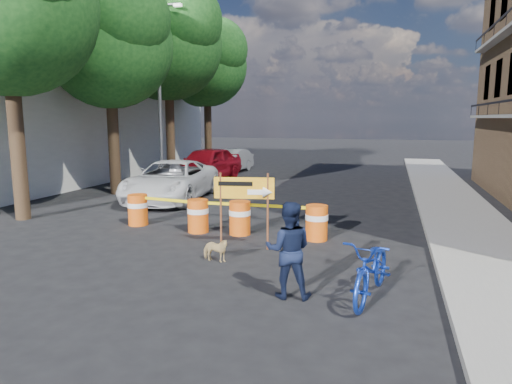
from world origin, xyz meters
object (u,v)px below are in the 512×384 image
Objects in this scene: barrel_mid_left at (198,215)px; barrel_far_right at (317,222)px; bicycle at (374,240)px; suv_white at (171,181)px; sedan_red at (207,164)px; pedestrian at (289,250)px; barrel_far_left at (138,209)px; detour_sign at (252,194)px; dog at (215,250)px; sedan_silver at (230,161)px; barrel_mid_right at (240,217)px.

barrel_mid_left is 1.00× the size of barrel_far_right.
barrel_mid_left is 0.43× the size of bicycle.
suv_white is 1.10× the size of sedan_red.
pedestrian is 0.80× the size of bicycle.
barrel_far_left is at bearing 172.21° from barrel_mid_left.
bicycle is at bearing -49.84° from detour_sign.
barrel_mid_left is at bearing 36.53° from dog.
detour_sign reaches higher than sedan_red.
barrel_far_right is 0.53× the size of pedestrian.
sedan_red is at bearing -85.10° from sedan_silver.
barrel_mid_left is at bearing -61.61° from suv_white.
detour_sign is (0.71, -1.25, 0.86)m from barrel_mid_right.
sedan_red is (-5.03, 9.79, 0.36)m from barrel_mid_right.
sedan_silver is (0.00, 3.39, -0.16)m from sedan_red.
detour_sign is 2.90× the size of dog.
barrel_mid_right is (1.18, 0.08, 0.00)m from barrel_mid_left.
sedan_red is (-7.08, 9.77, 0.36)m from barrel_far_right.
bicycle is at bearing -57.87° from sedan_silver.
detour_sign is 1.08× the size of pedestrian.
detour_sign is (-1.34, -1.26, 0.86)m from barrel_far_right.
dog is at bearing 171.68° from bicycle.
bicycle is at bearing -51.45° from suv_white.
sedan_red reaches higher than barrel_mid_left.
sedan_red reaches higher than sedan_silver.
barrel_far_left is 4.31m from dog.
sedan_silver reaches higher than dog.
bicycle is 15.89m from sedan_red.
detour_sign is at bearing -63.39° from sedan_silver.
suv_white reaches higher than barrel_mid_right.
bicycle reaches higher than sedan_red.
barrel_mid_right is 1.00× the size of barrel_far_right.
pedestrian reaches higher than sedan_red.
barrel_mid_right is 0.53× the size of pedestrian.
barrel_mid_left is 5.07m from pedestrian.
barrel_far_right is 3.90m from pedestrian.
sedan_red is at bearing 92.69° from suv_white.
barrel_mid_right is 1.43× the size of dog.
bicycle is at bearing -36.16° from barrel_mid_left.
dog is at bearing -123.30° from detour_sign.
sedan_red is at bearing -71.77° from pedestrian.
barrel_mid_right is 0.43× the size of bicycle.
barrel_far_left is 1.00× the size of barrel_far_right.
suv_white is at bearing 124.78° from barrel_mid_left.
barrel_far_right is 7.46m from suv_white.
barrel_far_right is 0.18× the size of sedan_red.
barrel_mid_right is at bearing 3.99° from barrel_mid_left.
barrel_mid_left is 5.18m from suv_white.
dog is at bearing -59.57° from sedan_red.
barrel_mid_left is at bearing -58.02° from pedestrian.
sedan_silver is at bearing 128.01° from bicycle.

